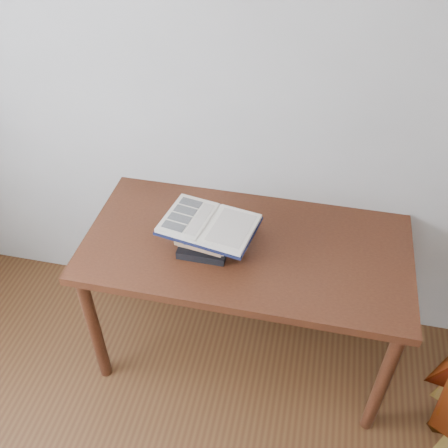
# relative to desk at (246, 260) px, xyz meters

# --- Properties ---
(desk) EXTENTS (1.48, 0.74, 0.79)m
(desk) POSITION_rel_desk_xyz_m (0.00, 0.00, 0.00)
(desk) COLOR #492312
(desk) RESTS_ON ground
(book_stack) EXTENTS (0.24, 0.19, 0.13)m
(book_stack) POSITION_rel_desk_xyz_m (-0.17, -0.07, 0.16)
(book_stack) COLOR black
(book_stack) RESTS_ON desk
(open_book) EXTENTS (0.44, 0.34, 0.03)m
(open_book) POSITION_rel_desk_xyz_m (-0.16, -0.05, 0.24)
(open_book) COLOR black
(open_book) RESTS_ON book_stack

